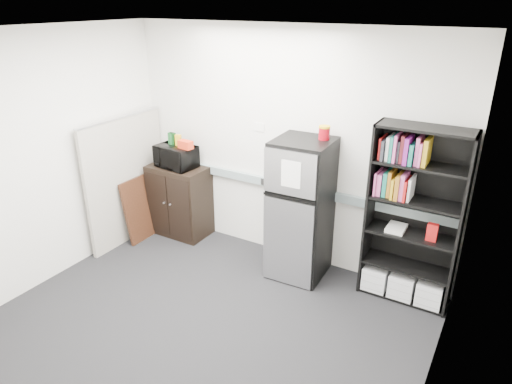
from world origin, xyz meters
TOP-DOWN VIEW (x-y plane):
  - floor at (0.00, 0.00)m, footprint 4.00×4.00m
  - wall_back at (0.00, 1.75)m, footprint 4.00×0.02m
  - wall_right at (2.00, 0.00)m, footprint 0.02×3.50m
  - wall_left at (-2.00, 0.00)m, footprint 0.02×3.50m
  - ceiling at (0.00, 0.00)m, footprint 4.00×3.50m
  - electrical_raceway at (0.00, 1.72)m, footprint 3.92×0.05m
  - wall_note at (-0.35, 1.74)m, footprint 0.14×0.00m
  - bookshelf at (1.53, 1.57)m, footprint 0.90×0.34m
  - cubicle_partition at (-1.90, 1.08)m, footprint 0.06×1.30m
  - cabinet at (-1.41, 1.50)m, footprint 0.76×0.50m
  - microwave at (-1.41, 1.48)m, footprint 0.53×0.38m
  - snack_box_a at (-1.50, 1.52)m, footprint 0.08×0.06m
  - snack_box_b at (-1.47, 1.52)m, footprint 0.07×0.05m
  - snack_box_c at (-1.38, 1.52)m, footprint 0.08×0.07m
  - snack_bag at (-1.23, 1.47)m, footprint 0.19×0.12m
  - refrigerator at (0.37, 1.42)m, footprint 0.62×0.65m
  - coffee_can at (0.54, 1.55)m, footprint 0.12×0.12m
  - framed_poster at (-1.77, 1.19)m, footprint 0.16×0.64m

SIDE VIEW (x-z plane):
  - floor at x=0.00m, z-range 0.00..0.00m
  - framed_poster at x=-1.77m, z-range 0.00..0.83m
  - cabinet at x=-1.41m, z-range 0.00..0.94m
  - refrigerator at x=0.37m, z-range 0.00..1.59m
  - cubicle_partition at x=-1.90m, z-range 0.00..1.62m
  - electrical_raceway at x=0.00m, z-range 0.85..0.95m
  - bookshelf at x=1.53m, z-range -0.01..1.84m
  - microwave at x=-1.41m, z-range 0.94..1.22m
  - snack_bag at x=-1.23m, z-range 1.22..1.32m
  - snack_box_c at x=-1.38m, z-range 1.22..1.36m
  - snack_box_a at x=-1.50m, z-range 1.22..1.37m
  - snack_box_b at x=-1.47m, z-range 1.22..1.37m
  - wall_back at x=0.00m, z-range 0.00..2.70m
  - wall_right at x=2.00m, z-range 0.00..2.70m
  - wall_left at x=-2.00m, z-range 0.00..2.70m
  - wall_note at x=-0.35m, z-range 1.50..1.60m
  - coffee_can at x=0.54m, z-range 1.59..1.75m
  - ceiling at x=0.00m, z-range 2.69..2.71m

